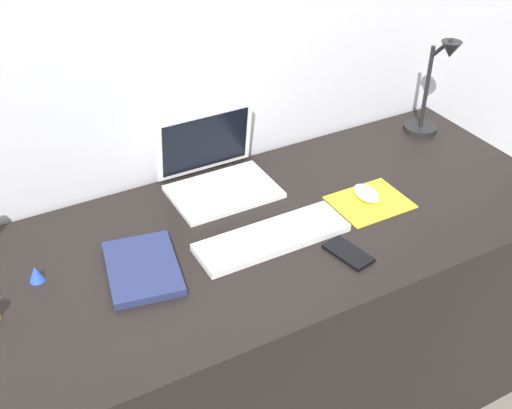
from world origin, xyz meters
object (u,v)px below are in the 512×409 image
(cell_phone, at_px, (348,253))
(toy_figurine_blue, at_px, (36,274))
(keyboard, at_px, (272,237))
(notebook_pad, at_px, (143,268))
(laptop, at_px, (215,169))
(mouse, at_px, (366,193))
(desk_lamp, at_px, (433,90))

(cell_phone, bearing_deg, toy_figurine_blue, 147.48)
(keyboard, height_order, notebook_pad, same)
(laptop, height_order, cell_phone, laptop)
(cell_phone, bearing_deg, mouse, 32.45)
(keyboard, distance_m, mouse, 0.33)
(laptop, distance_m, notebook_pad, 0.42)
(laptop, height_order, mouse, laptop)
(laptop, distance_m, mouse, 0.44)
(toy_figurine_blue, bearing_deg, keyboard, -13.35)
(keyboard, bearing_deg, laptop, 92.58)
(laptop, relative_size, mouse, 3.12)
(cell_phone, distance_m, desk_lamp, 0.73)
(desk_lamp, xyz_separation_m, toy_figurine_blue, (-1.32, -0.12, -0.14))
(keyboard, distance_m, desk_lamp, 0.80)
(keyboard, xyz_separation_m, toy_figurine_blue, (-0.58, 0.14, 0.01))
(toy_figurine_blue, bearing_deg, desk_lamp, 5.03)
(laptop, xyz_separation_m, cell_phone, (0.15, -0.45, -0.05))
(cell_phone, bearing_deg, notebook_pad, 147.27)
(laptop, bearing_deg, notebook_pad, -141.01)
(mouse, xyz_separation_m, cell_phone, (-0.19, -0.18, -0.02))
(laptop, xyz_separation_m, keyboard, (0.01, -0.31, -0.04))
(cell_phone, bearing_deg, desk_lamp, 22.29)
(laptop, bearing_deg, cell_phone, -71.15)
(toy_figurine_blue, bearing_deg, notebook_pad, -20.88)
(toy_figurine_blue, bearing_deg, cell_phone, -21.33)
(keyboard, bearing_deg, mouse, 6.28)
(keyboard, relative_size, mouse, 4.27)
(mouse, relative_size, notebook_pad, 0.40)
(cell_phone, bearing_deg, keyboard, 123.34)
(notebook_pad, xyz_separation_m, toy_figurine_blue, (-0.24, 0.09, 0.01))
(laptop, relative_size, desk_lamp, 0.87)
(mouse, distance_m, toy_figurine_blue, 0.91)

